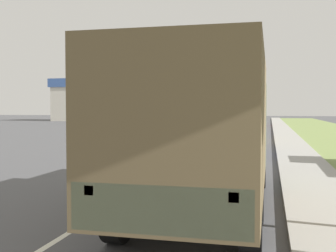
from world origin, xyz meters
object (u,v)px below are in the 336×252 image
(car_third_ahead, at_px, (221,123))
(car_nearest_ahead, at_px, (228,140))
(military_truck, at_px, (206,128))
(car_second_ahead, at_px, (244,129))
(car_fourth_ahead, at_px, (255,119))

(car_third_ahead, bearing_deg, car_nearest_ahead, -82.77)
(car_third_ahead, bearing_deg, military_truck, -84.15)
(military_truck, relative_size, car_third_ahead, 2.00)
(car_nearest_ahead, bearing_deg, car_second_ahead, 88.95)
(car_nearest_ahead, height_order, car_fourth_ahead, car_fourth_ahead)
(car_third_ahead, height_order, car_fourth_ahead, car_fourth_ahead)
(car_second_ahead, xyz_separation_m, car_third_ahead, (-2.99, 13.32, -0.06))
(military_truck, relative_size, car_second_ahead, 1.66)
(military_truck, distance_m, car_fourth_ahead, 45.50)
(car_second_ahead, height_order, car_fourth_ahead, car_fourth_ahead)
(car_nearest_ahead, height_order, car_third_ahead, car_third_ahead)
(military_truck, distance_m, car_third_ahead, 33.56)
(car_fourth_ahead, bearing_deg, car_second_ahead, -89.68)
(car_nearest_ahead, height_order, car_second_ahead, car_second_ahead)
(car_third_ahead, bearing_deg, car_second_ahead, -77.34)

